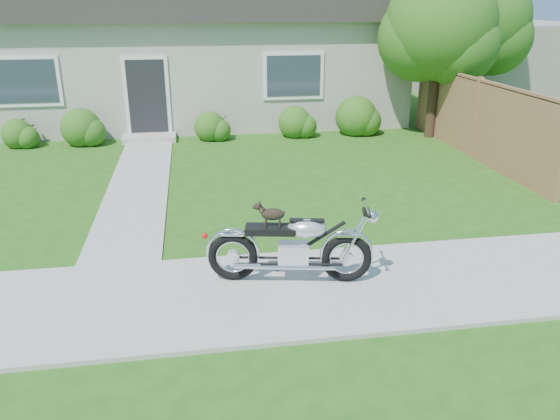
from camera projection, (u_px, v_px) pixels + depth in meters
The scene contains 11 objects.
ground at pixel (230, 296), 7.01m from camera, with size 80.00×80.00×0.00m, color #235114.
sidewalk at pixel (229, 294), 7.00m from camera, with size 24.00×2.20×0.04m, color #9E9B93.
walkway at pixel (140, 181), 11.39m from camera, with size 1.20×8.00×0.03m, color #9E9B93.
house at pixel (199, 47), 17.28m from camera, with size 12.60×7.03×4.50m.
fence at pixel (476, 118), 12.92m from camera, with size 0.12×6.62×1.90m.
tree_near at pixel (445, 30), 14.14m from camera, with size 2.89×2.87×4.40m.
tree_far at pixel (482, 25), 15.78m from camera, with size 2.94×2.93×4.50m.
shrub_row at pixel (227, 124), 14.78m from camera, with size 9.98×1.16×1.16m.
potted_plant_left at pixel (25, 133), 14.07m from camera, with size 0.61×0.53×0.68m, color #244C14.
potted_plant_right at pixel (223, 127), 14.84m from camera, with size 0.36×0.36×0.65m, color #235B19.
motorcycle_with_dog at pixel (293, 247), 7.14m from camera, with size 2.21×0.74×1.10m.
Camera 1 is at (-0.35, -6.17, 3.55)m, focal length 35.00 mm.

